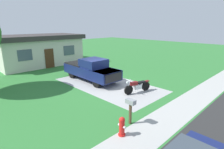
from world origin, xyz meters
TOP-DOWN VIEW (x-y plane):
  - ground_plane at (0.00, 0.00)m, footprint 80.00×80.00m
  - driveway_pad at (0.00, 0.00)m, footprint 4.51×8.79m
  - sidewalk_strip at (0.00, -6.00)m, footprint 36.00×1.80m
  - motorcycle at (0.31, -2.65)m, footprint 2.18×0.85m
  - pickup_truck at (-0.15, 2.04)m, footprint 2.09×5.66m
  - fire_hydrant at (-4.25, -5.34)m, footprint 0.32×0.40m
  - mailbox at (-3.25, -4.97)m, footprint 0.26×0.48m
  - neighbor_house at (-0.52, 11.36)m, footprint 9.60×5.60m

SIDE VIEW (x-z plane):
  - ground_plane at x=0.00m, z-range 0.00..0.00m
  - driveway_pad at x=0.00m, z-range 0.00..0.01m
  - sidewalk_strip at x=0.00m, z-range 0.00..0.01m
  - fire_hydrant at x=-4.25m, z-range -0.01..0.86m
  - motorcycle at x=0.31m, z-range -0.07..1.02m
  - pickup_truck at x=-0.15m, z-range 0.00..1.90m
  - mailbox at x=-3.25m, z-range 0.35..1.61m
  - neighbor_house at x=-0.52m, z-range 0.04..3.54m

